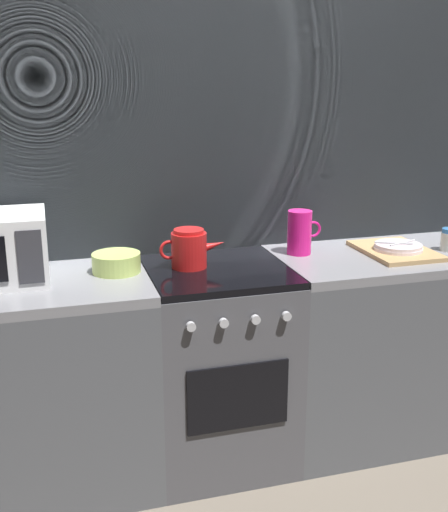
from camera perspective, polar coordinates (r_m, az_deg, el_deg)
The scene contains 9 objects.
ground_plane at distance 3.04m, azimuth -0.55°, elevation -17.51°, with size 8.00×8.00×0.00m, color #6B6054.
back_wall at distance 2.89m, azimuth -2.34°, elevation 6.43°, with size 3.60×0.05×2.40m.
counter_left at distance 2.75m, azimuth -19.37°, elevation -11.59°, with size 1.20×0.60×0.90m.
stove_unit at distance 2.82m, azimuth -0.56°, elevation -9.88°, with size 0.60×0.63×0.90m.
counter_right at distance 3.16m, azimuth 15.50°, elevation -7.53°, with size 1.20×0.60×0.90m.
kettle at distance 2.65m, azimuth -3.18°, elevation 0.66°, with size 0.28×0.15×0.17m.
mixing_bowl at distance 2.63m, azimuth -9.76°, elevation -0.60°, with size 0.20×0.20×0.08m, color #B7D166.
pitcher at distance 2.87m, azimuth 6.91°, elevation 2.16°, with size 0.16×0.11×0.20m.
dish_pile at distance 2.98m, azimuth 15.42°, elevation 0.59°, with size 0.30×0.40×0.06m.
Camera 1 is at (-0.68, -2.45, 1.68)m, focal length 43.98 mm.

